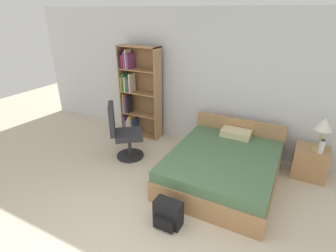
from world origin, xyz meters
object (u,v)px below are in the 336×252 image
office_chair (123,134)px  nightstand (310,162)px  bookshelf (136,93)px  bed (224,166)px  water_bottle (322,147)px  table_lamp (324,125)px  backpack_black (168,214)px

office_chair → nightstand: (3.05, 0.91, -0.23)m
bookshelf → office_chair: bookshelf is taller
office_chair → bookshelf: bearing=110.5°
bed → nightstand: bed is taller
bookshelf → water_bottle: bookshelf is taller
bookshelf → nightstand: (3.42, -0.08, -0.68)m
bed → nightstand: (1.21, 0.75, -0.00)m
nightstand → table_lamp: (0.06, -0.03, 0.69)m
nightstand → table_lamp: table_lamp is taller
bed → office_chair: 1.86m
bookshelf → water_bottle: size_ratio=8.18×
table_lamp → backpack_black: table_lamp is taller
bookshelf → nightstand: bookshelf is taller
nightstand → water_bottle: size_ratio=2.21×
bookshelf → water_bottle: 3.53m
office_chair → backpack_black: (1.50, -1.13, -0.32)m
bookshelf → water_bottle: bearing=-3.1°
nightstand → water_bottle: bearing=-48.7°
nightstand → table_lamp: 0.69m
table_lamp → water_bottle: bearing=-66.0°
bookshelf → backpack_black: (1.87, -2.12, -0.77)m
nightstand → water_bottle: 0.39m
bookshelf → office_chair: bearing=-69.5°
table_lamp → backpack_black: size_ratio=1.54×
office_chair → water_bottle: (3.14, 0.80, 0.14)m
bed → water_bottle: size_ratio=8.29×
bookshelf → table_lamp: bookshelf is taller
bed → nightstand: size_ratio=3.75×
bookshelf → backpack_black: bookshelf is taller
bed → nightstand: 1.43m
table_lamp → bed: bearing=-150.4°
table_lamp → backpack_black: (-1.61, -2.01, -0.78)m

